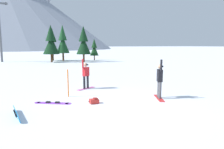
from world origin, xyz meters
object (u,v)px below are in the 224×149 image
snowboarder_midground (86,75)px  ski_lift_tower (0,28)px  loose_snowboard_near_right (53,103)px  pine_tree_slender (52,43)px  pine_tree_tall (51,42)px  pine_tree_broad (94,48)px  loose_snowboard_far_spare (16,113)px  trail_marker_pole (68,83)px  pine_tree_twin (83,42)px  snowboarder_foreground (160,80)px  backpack_red (94,101)px  pine_tree_short (63,41)px

snowboarder_midground → ski_lift_tower: ski_lift_tower is taller
loose_snowboard_near_right → pine_tree_slender: pine_tree_slender is taller
snowboarder_midground → pine_tree_tall: (1.32, 23.16, 2.46)m
pine_tree_broad → loose_snowboard_far_spare: bearing=-115.6°
trail_marker_pole → ski_lift_tower: bearing=99.4°
loose_snowboard_near_right → pine_tree_slender: size_ratio=0.29×
snowboarder_midground → loose_snowboard_far_spare: size_ratio=1.06×
pine_tree_tall → pine_tree_slender: bearing=78.1°
pine_tree_twin → pine_tree_tall: size_ratio=0.98×
snowboarder_foreground → pine_tree_twin: 25.71m
loose_snowboard_near_right → trail_marker_pole: bearing=44.5°
snowboarder_foreground → pine_tree_broad: (6.64, 28.62, 1.22)m
snowboarder_midground → backpack_red: snowboarder_midground is taller
pine_tree_tall → ski_lift_tower: 9.08m
snowboarder_foreground → backpack_red: snowboarder_foreground is taller
trail_marker_pole → pine_tree_short: (5.30, 27.11, 2.78)m
loose_snowboard_far_spare → pine_tree_twin: size_ratio=0.31×
trail_marker_pole → loose_snowboard_near_right: bearing=-135.5°
pine_tree_tall → pine_tree_slender: 4.03m
pine_tree_twin → pine_tree_slender: pine_tree_twin is taller
pine_tree_broad → pine_tree_slender: bearing=160.7°
snowboarder_midground → loose_snowboard_far_spare: 5.90m
pine_tree_twin → pine_tree_broad: 4.63m
loose_snowboard_near_right → pine_tree_twin: pine_tree_twin is taller
trail_marker_pole → pine_tree_tall: bearing=83.4°
pine_tree_tall → pine_tree_twin: bearing=-20.3°
snowboarder_foreground → ski_lift_tower: size_ratio=0.21×
trail_marker_pole → pine_tree_broad: pine_tree_broad is taller
loose_snowboard_near_right → pine_tree_broad: 29.84m
pine_tree_twin → pine_tree_broad: size_ratio=1.49×
snowboarder_foreground → pine_tree_twin: bearing=82.0°
backpack_red → loose_snowboard_far_spare: bearing=-171.5°
backpack_red → trail_marker_pole: size_ratio=0.34×
loose_snowboard_far_spare → pine_tree_tall: size_ratio=0.30×
loose_snowboard_far_spare → loose_snowboard_near_right: (1.64, 1.39, -0.12)m
snowboarder_midground → loose_snowboard_near_right: size_ratio=1.12×
trail_marker_pole → pine_tree_slender: (3.72, 28.78, 2.52)m
backpack_red → pine_tree_tall: bearing=85.7°
snowboarder_foreground → pine_tree_tall: pine_tree_tall is taller
loose_snowboard_far_spare → ski_lift_tower: ski_lift_tower is taller
backpack_red → ski_lift_tower: bearing=100.3°
loose_snowboard_far_spare → pine_tree_short: size_ratio=0.29×
loose_snowboard_far_spare → pine_tree_broad: pine_tree_broad is taller
trail_marker_pole → pine_tree_broad: size_ratio=0.38×
pine_tree_broad → ski_lift_tower: (-15.83, 2.89, 3.41)m
snowboarder_foreground → pine_tree_slender: (-0.67, 31.18, 2.27)m
loose_snowboard_near_right → ski_lift_tower: ski_lift_tower is taller
snowboarder_foreground → trail_marker_pole: (-4.39, 2.40, -0.25)m
backpack_red → trail_marker_pole: bearing=114.5°
pine_tree_twin → pine_tree_broad: pine_tree_twin is taller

